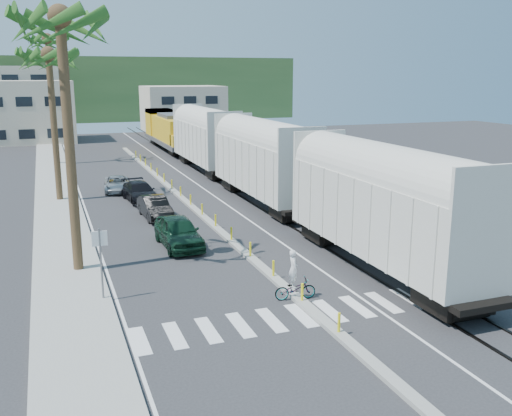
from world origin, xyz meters
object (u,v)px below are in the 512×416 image
Objects in this scene: car_lead at (179,232)px; car_second at (155,207)px; street_sign at (101,254)px; cyclist at (295,284)px.

car_lead is 6.53m from car_second.
street_sign is 1.44× the size of cyclist.
car_second is at bearing 18.04° from cyclist.
street_sign reaches higher than car_second.
car_second is (-0.03, 6.53, -0.11)m from car_lead.
street_sign reaches higher than cyclist.
cyclist is at bearing -18.89° from street_sign.
cyclist is (2.73, -8.69, -0.15)m from car_lead.
street_sign is 13.57m from car_second.
street_sign is at bearing 78.86° from cyclist.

